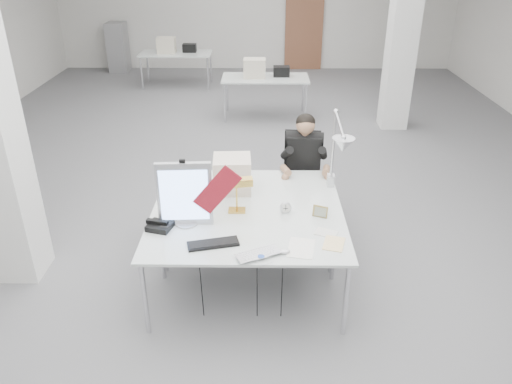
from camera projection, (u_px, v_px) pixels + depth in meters
room_shell at (254, 60)px, 6.25m from camera, size 10.04×14.04×3.24m
desk_main at (246, 236)px, 4.33m from camera, size 1.80×0.90×0.02m
desk_second at (249, 189)px, 5.13m from camera, size 1.80×0.90×0.02m
bg_desk_a at (265, 78)px, 9.23m from camera, size 1.60×0.80×0.02m
bg_desk_b at (176, 53)px, 11.21m from camera, size 1.60×0.80×0.02m
filing_cabinet at (118, 47)px, 12.58m from camera, size 0.45×0.55×1.20m
office_chair at (303, 175)px, 5.81m from camera, size 0.63×0.63×1.17m
seated_person at (304, 152)px, 5.63m from camera, size 0.51×0.61×0.85m
monitor at (185, 194)px, 4.36m from camera, size 0.49×0.08×0.60m
pennant at (217, 190)px, 4.30m from camera, size 0.44×0.01×0.47m
keyboard at (213, 244)px, 4.18m from camera, size 0.45×0.24×0.02m
laptop at (261, 258)px, 3.99m from camera, size 0.44×0.38×0.03m
mouse at (285, 251)px, 4.06m from camera, size 0.10×0.07×0.04m
bankers_lamp at (237, 195)px, 4.62m from camera, size 0.32×0.17×0.34m
desk_phone at (160, 226)px, 4.40m from camera, size 0.25×0.23×0.05m
picture_frame_left at (168, 209)px, 4.61m from camera, size 0.16×0.04×0.12m
picture_frame_right at (320, 211)px, 4.58m from camera, size 0.14×0.08×0.11m
desk_clock at (286, 208)px, 4.65m from camera, size 0.11×0.04×0.11m
paper_stack_a at (301, 248)px, 4.14m from camera, size 0.26×0.34×0.01m
paper_stack_b at (334, 244)px, 4.19m from camera, size 0.22×0.27×0.01m
paper_stack_c at (326, 233)px, 4.35m from camera, size 0.23×0.20×0.01m
beige_monitor at (232, 174)px, 5.02m from camera, size 0.39×0.37×0.35m
architect_lamp at (337, 150)px, 4.74m from camera, size 0.47×0.83×1.01m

